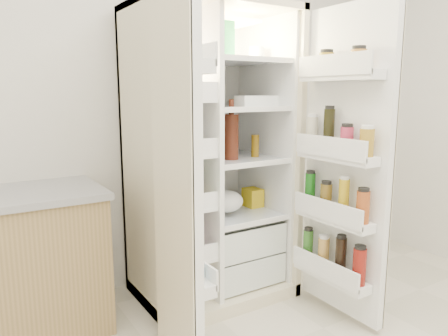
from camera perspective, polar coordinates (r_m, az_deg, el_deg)
wall_back at (r=2.90m, az=-8.33°, el=11.12°), size 4.00×0.02×2.70m
refrigerator at (r=2.72m, az=-2.02°, el=-1.56°), size 0.92×0.70×1.80m
freezer_door at (r=1.93m, az=-6.27°, el=-1.95°), size 0.15×0.40×1.72m
fridge_door at (r=2.45m, az=15.83°, el=-0.12°), size 0.17×0.58×1.72m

